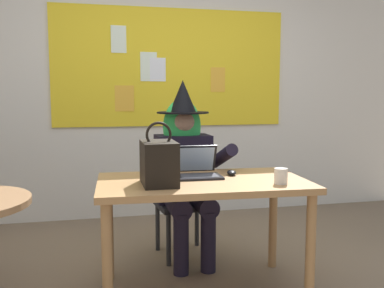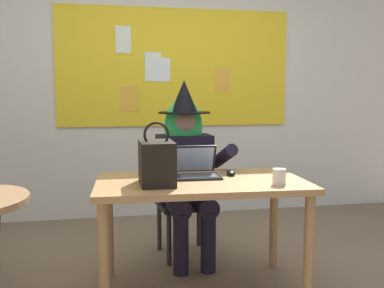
{
  "view_description": "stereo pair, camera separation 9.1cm",
  "coord_description": "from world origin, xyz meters",
  "px_view_note": "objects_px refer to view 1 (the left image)",
  "views": [
    {
      "loc": [
        -0.78,
        -2.5,
        1.27
      ],
      "look_at": [
        -0.12,
        0.4,
        0.93
      ],
      "focal_mm": 40.03,
      "sensor_mm": 36.0,
      "label": 1
    },
    {
      "loc": [
        -0.69,
        -2.52,
        1.27
      ],
      "look_at": [
        -0.12,
        0.4,
        0.93
      ],
      "focal_mm": 40.03,
      "sensor_mm": 36.0,
      "label": 2
    }
  ],
  "objects_px": {
    "laptop": "(198,170)",
    "computer_mouse": "(232,173)",
    "chair_at_desk": "(181,192)",
    "handbag": "(159,162)",
    "coffee_mug": "(281,176)",
    "desk_main": "(203,195)",
    "person_costumed": "(185,160)"
  },
  "relations": [
    {
      "from": "laptop",
      "to": "coffee_mug",
      "type": "height_order",
      "value": "laptop"
    },
    {
      "from": "person_costumed",
      "to": "handbag",
      "type": "bearing_deg",
      "value": -24.91
    },
    {
      "from": "laptop",
      "to": "computer_mouse",
      "type": "relative_size",
      "value": 2.86
    },
    {
      "from": "desk_main",
      "to": "person_costumed",
      "type": "height_order",
      "value": "person_costumed"
    },
    {
      "from": "computer_mouse",
      "to": "handbag",
      "type": "height_order",
      "value": "handbag"
    },
    {
      "from": "person_costumed",
      "to": "laptop",
      "type": "xyz_separation_m",
      "value": [
        -0.01,
        -0.49,
        0.01
      ]
    },
    {
      "from": "chair_at_desk",
      "to": "computer_mouse",
      "type": "bearing_deg",
      "value": 14.58
    },
    {
      "from": "laptop",
      "to": "handbag",
      "type": "bearing_deg",
      "value": -143.6
    },
    {
      "from": "desk_main",
      "to": "laptop",
      "type": "distance_m",
      "value": 0.19
    },
    {
      "from": "chair_at_desk",
      "to": "handbag",
      "type": "relative_size",
      "value": 2.36
    },
    {
      "from": "computer_mouse",
      "to": "coffee_mug",
      "type": "xyz_separation_m",
      "value": [
        0.2,
        -0.34,
        0.03
      ]
    },
    {
      "from": "laptop",
      "to": "coffee_mug",
      "type": "xyz_separation_m",
      "value": [
        0.43,
        -0.34,
        0.0
      ]
    },
    {
      "from": "computer_mouse",
      "to": "handbag",
      "type": "relative_size",
      "value": 0.28
    },
    {
      "from": "person_costumed",
      "to": "coffee_mug",
      "type": "height_order",
      "value": "person_costumed"
    },
    {
      "from": "computer_mouse",
      "to": "coffee_mug",
      "type": "height_order",
      "value": "coffee_mug"
    },
    {
      "from": "computer_mouse",
      "to": "coffee_mug",
      "type": "relative_size",
      "value": 1.09
    },
    {
      "from": "laptop",
      "to": "handbag",
      "type": "xyz_separation_m",
      "value": [
        -0.29,
        -0.2,
        0.09
      ]
    },
    {
      "from": "handbag",
      "to": "coffee_mug",
      "type": "height_order",
      "value": "handbag"
    },
    {
      "from": "person_costumed",
      "to": "laptop",
      "type": "relative_size",
      "value": 4.65
    },
    {
      "from": "desk_main",
      "to": "chair_at_desk",
      "type": "xyz_separation_m",
      "value": [
        0.0,
        0.73,
        -0.15
      ]
    },
    {
      "from": "person_costumed",
      "to": "laptop",
      "type": "bearing_deg",
      "value": -2.89
    },
    {
      "from": "laptop",
      "to": "handbag",
      "type": "relative_size",
      "value": 0.79
    },
    {
      "from": "person_costumed",
      "to": "computer_mouse",
      "type": "bearing_deg",
      "value": 22.59
    },
    {
      "from": "chair_at_desk",
      "to": "desk_main",
      "type": "bearing_deg",
      "value": -5.79
    },
    {
      "from": "desk_main",
      "to": "laptop",
      "type": "xyz_separation_m",
      "value": [
        -0.0,
        0.12,
        0.14
      ]
    },
    {
      "from": "handbag",
      "to": "desk_main",
      "type": "bearing_deg",
      "value": 14.45
    },
    {
      "from": "desk_main",
      "to": "handbag",
      "type": "distance_m",
      "value": 0.38
    },
    {
      "from": "laptop",
      "to": "person_costumed",
      "type": "bearing_deg",
      "value": 90.12
    },
    {
      "from": "handbag",
      "to": "person_costumed",
      "type": "bearing_deg",
      "value": 66.27
    },
    {
      "from": "laptop",
      "to": "computer_mouse",
      "type": "bearing_deg",
      "value": -0.27
    },
    {
      "from": "person_costumed",
      "to": "computer_mouse",
      "type": "relative_size",
      "value": 13.32
    },
    {
      "from": "desk_main",
      "to": "computer_mouse",
      "type": "distance_m",
      "value": 0.28
    }
  ]
}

